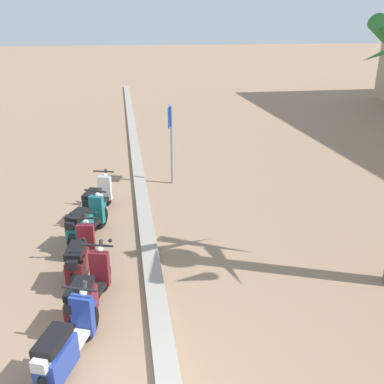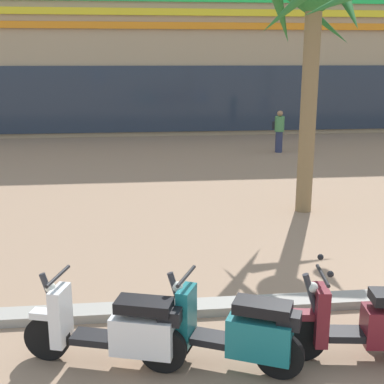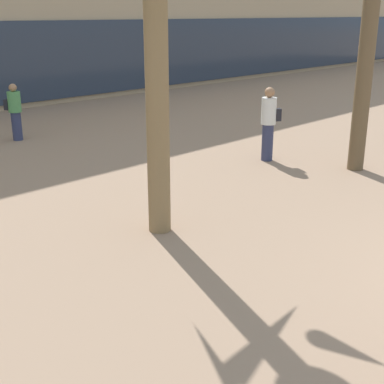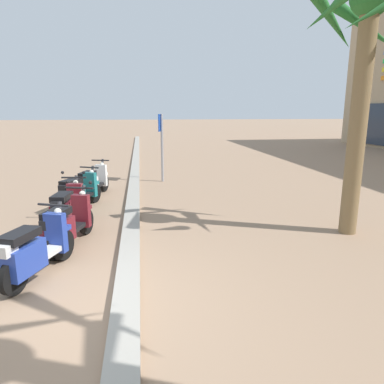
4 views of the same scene
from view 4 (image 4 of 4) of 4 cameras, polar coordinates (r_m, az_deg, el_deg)
name	(u,v)px [view 4 (image 4 of 4)]	position (r m, az deg, el deg)	size (l,w,h in m)	color
ground_plane	(84,303)	(5.15, -17.09, -16.82)	(200.00, 200.00, 0.00)	#93755B
curb_strip	(127,296)	(5.07, -10.50, -16.21)	(60.00, 0.36, 0.12)	gray
scooter_white_gap_after_mid	(93,183)	(10.79, -15.73, 1.46)	(1.81, 0.80, 1.04)	black
scooter_teal_second_in_line	(78,192)	(9.58, -17.86, -0.06)	(1.63, 0.89, 1.04)	black
scooter_maroon_far_back	(67,208)	(8.13, -19.47, -2.46)	(1.74, 0.59, 1.17)	black
scooter_maroon_lead_nearest	(66,225)	(6.93, -19.61, -5.09)	(1.81, 0.78, 1.17)	black
scooter_blue_tail_end	(34,251)	(5.89, -24.11, -8.65)	(1.66, 0.84, 1.04)	black
crossing_sign	(161,140)	(12.71, -4.96, 8.40)	(0.59, 0.18, 2.40)	#939399
palm_tree_far_corner	(365,47)	(7.88, 26.14, 20.22)	(2.21, 2.18, 4.95)	olive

